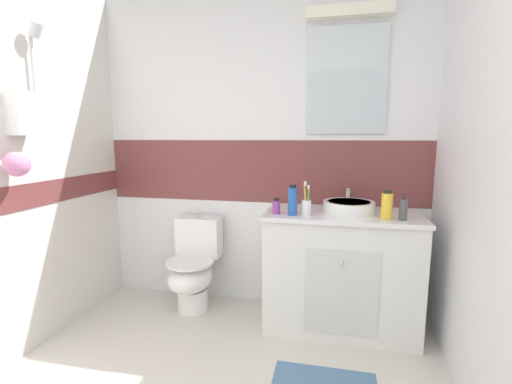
# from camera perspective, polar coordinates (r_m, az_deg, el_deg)

# --- Properties ---
(wall_back_tiled) EXTENTS (3.20, 0.20, 2.50)m
(wall_back_tiled) POSITION_cam_1_polar(r_m,az_deg,el_deg) (2.89, 1.05, 6.59)
(wall_back_tiled) COLOR white
(wall_back_tiled) RESTS_ON ground_plane
(vanity_cabinet) EXTENTS (1.07, 0.56, 0.85)m
(vanity_cabinet) POSITION_cam_1_polar(r_m,az_deg,el_deg) (2.69, 13.40, -12.07)
(vanity_cabinet) COLOR silver
(vanity_cabinet) RESTS_ON ground_plane
(sink_basin) EXTENTS (0.35, 0.40, 0.15)m
(sink_basin) POSITION_cam_1_polar(r_m,az_deg,el_deg) (2.56, 14.67, -2.27)
(sink_basin) COLOR white
(sink_basin) RESTS_ON vanity_cabinet
(toilet) EXTENTS (0.37, 0.50, 0.74)m
(toilet) POSITION_cam_1_polar(r_m,az_deg,el_deg) (2.94, -10.00, -11.80)
(toilet) COLOR white
(toilet) RESTS_ON ground_plane
(toothbrush_cup) EXTENTS (0.07, 0.07, 0.23)m
(toothbrush_cup) POSITION_cam_1_polar(r_m,az_deg,el_deg) (2.42, 8.08, -2.23)
(toothbrush_cup) COLOR white
(toothbrush_cup) RESTS_ON vanity_cabinet
(soap_dispenser) EXTENTS (0.05, 0.05, 0.18)m
(soap_dispenser) POSITION_cam_1_polar(r_m,az_deg,el_deg) (2.44, 22.58, -2.62)
(soap_dispenser) COLOR #4C4C51
(soap_dispenser) RESTS_ON vanity_cabinet
(lotion_bottle_short) EXTENTS (0.05, 0.05, 0.11)m
(lotion_bottle_short) POSITION_cam_1_polar(r_m,az_deg,el_deg) (2.45, 3.28, -2.34)
(lotion_bottle_short) COLOR #993F99
(lotion_bottle_short) RESTS_ON vanity_cabinet
(mouthwash_bottle) EXTENTS (0.07, 0.07, 0.19)m
(mouthwash_bottle) POSITION_cam_1_polar(r_m,az_deg,el_deg) (2.43, 20.28, -2.03)
(mouthwash_bottle) COLOR yellow
(mouthwash_bottle) RESTS_ON vanity_cabinet
(shampoo_bottle_tall) EXTENTS (0.06, 0.06, 0.21)m
(shampoo_bottle_tall) POSITION_cam_1_polar(r_m,az_deg,el_deg) (2.41, 5.90, -1.39)
(shampoo_bottle_tall) COLOR #2659B2
(shampoo_bottle_tall) RESTS_ON vanity_cabinet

